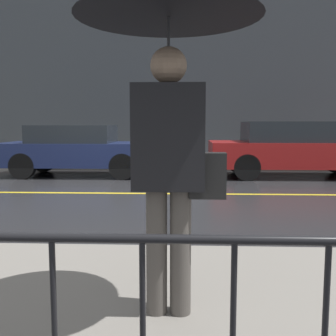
% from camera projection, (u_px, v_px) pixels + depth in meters
% --- Properties ---
extents(ground_plane, '(80.00, 80.00, 0.00)m').
position_uv_depth(ground_plane, '(95.00, 193.00, 8.19)').
color(ground_plane, '#262628').
extents(sidewalk_far, '(28.00, 1.63, 0.15)m').
position_uv_depth(sidewalk_far, '(128.00, 166.00, 12.90)').
color(sidewalk_far, slate).
rests_on(sidewalk_far, ground_plane).
extents(lane_marking, '(25.20, 0.12, 0.01)m').
position_uv_depth(lane_marking, '(95.00, 193.00, 8.19)').
color(lane_marking, gold).
rests_on(lane_marking, ground_plane).
extents(building_storefront, '(28.00, 0.30, 6.86)m').
position_uv_depth(building_storefront, '(131.00, 66.00, 13.49)').
color(building_storefront, '#383D42').
rests_on(building_storefront, ground_plane).
extents(pedestrian, '(1.20, 1.20, 2.23)m').
position_uv_depth(pedestrian, '(169.00, 42.00, 2.50)').
color(pedestrian, '#4C4742').
rests_on(pedestrian, sidewalk_near).
extents(car_navy, '(4.25, 1.77, 1.40)m').
position_uv_depth(car_navy, '(78.00, 149.00, 10.94)').
color(car_navy, '#19234C').
rests_on(car_navy, ground_plane).
extents(car_red, '(4.64, 1.83, 1.50)m').
position_uv_depth(car_red, '(294.00, 149.00, 10.68)').
color(car_red, maroon).
rests_on(car_red, ground_plane).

